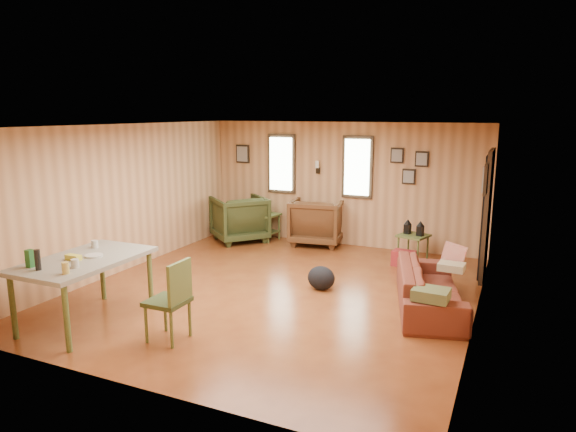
% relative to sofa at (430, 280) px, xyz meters
% --- Properties ---
extents(room, '(5.54, 6.04, 2.44)m').
position_rel_sofa_xyz_m(room, '(-1.98, 0.05, 0.82)').
color(room, brown).
rests_on(room, ground).
extents(sofa, '(1.06, 2.08, 0.78)m').
position_rel_sofa_xyz_m(sofa, '(0.00, 0.00, 0.00)').
color(sofa, maroon).
rests_on(sofa, ground).
extents(recliner_brown, '(1.10, 1.05, 1.01)m').
position_rel_sofa_xyz_m(recliner_brown, '(-2.59, 2.57, 0.11)').
color(recliner_brown, '#4F2F17').
rests_on(recliner_brown, ground).
extents(recliner_green, '(1.34, 1.35, 1.01)m').
position_rel_sofa_xyz_m(recliner_green, '(-4.13, 2.16, 0.12)').
color(recliner_green, '#2F3719').
rests_on(recliner_green, ground).
extents(end_table, '(0.60, 0.56, 0.67)m').
position_rel_sofa_xyz_m(end_table, '(-3.70, 2.45, -0.01)').
color(end_table, '#55672E').
rests_on(end_table, ground).
extents(side_table, '(0.58, 0.58, 0.75)m').
position_rel_sofa_xyz_m(side_table, '(-0.62, 2.12, 0.12)').
color(side_table, '#55672E').
rests_on(side_table, ground).
extents(cooler, '(0.40, 0.30, 0.26)m').
position_rel_sofa_xyz_m(cooler, '(-0.71, 1.80, -0.26)').
color(cooler, maroon).
rests_on(cooler, ground).
extents(backpack, '(0.51, 0.46, 0.36)m').
position_rel_sofa_xyz_m(backpack, '(-1.57, 0.09, -0.21)').
color(backpack, black).
rests_on(backpack, ground).
extents(sofa_pillows, '(0.47, 1.77, 0.37)m').
position_rel_sofa_xyz_m(sofa_pillows, '(0.17, -0.10, 0.11)').
color(sofa_pillows, '#4A512D').
rests_on(sofa_pillows, sofa).
extents(dining_table, '(1.00, 1.64, 1.07)m').
position_rel_sofa_xyz_m(dining_table, '(-3.81, -2.25, 0.37)').
color(dining_table, gray).
rests_on(dining_table, ground).
extents(dining_chair, '(0.43, 0.43, 0.96)m').
position_rel_sofa_xyz_m(dining_chair, '(-2.51, -2.23, 0.15)').
color(dining_chair, '#2F3719').
rests_on(dining_chair, ground).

